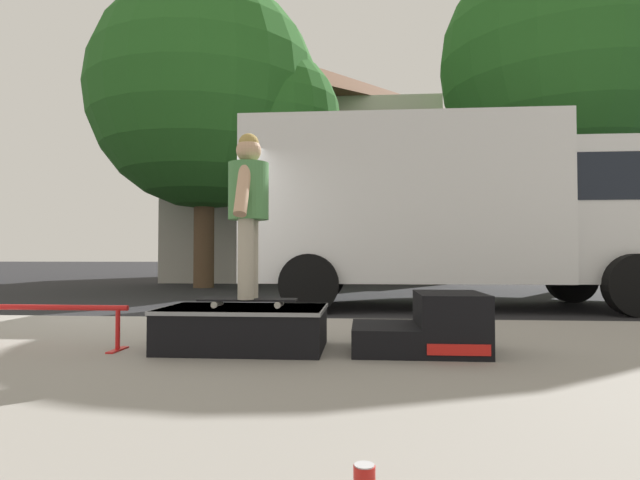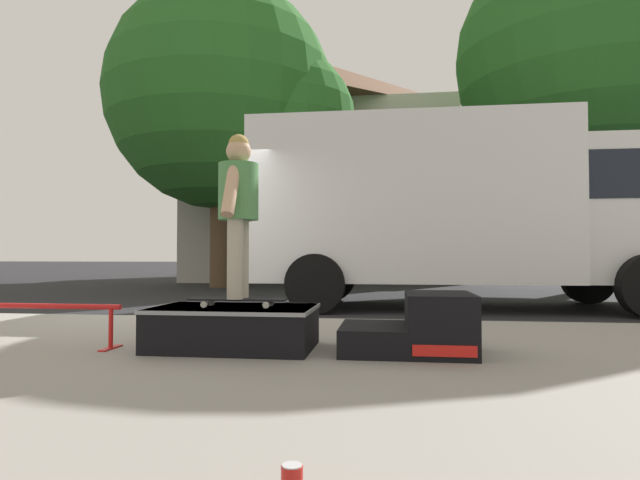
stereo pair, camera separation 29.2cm
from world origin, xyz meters
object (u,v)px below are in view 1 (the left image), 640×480
at_px(kicker_ramp, 430,327).
at_px(skater_kid, 248,201).
at_px(skate_box, 244,326).
at_px(street_tree_main, 218,102).
at_px(box_truck, 455,207).
at_px(skateboard, 248,300).
at_px(street_tree_neighbour, 579,69).
at_px(grind_rail, 42,316).

bearing_deg(kicker_ramp, skater_kid, -179.28).
distance_m(skate_box, street_tree_main, 11.45).
xyz_separation_m(box_truck, street_tree_main, (-5.55, 5.09, 3.43)).
distance_m(skateboard, box_truck, 5.57).
bearing_deg(skate_box, skater_kid, -27.48).
bearing_deg(box_truck, kicker_ramp, -102.22).
bearing_deg(street_tree_neighbour, skate_box, -124.65).
relative_size(skateboard, street_tree_main, 0.09).
xyz_separation_m(box_truck, street_tree_neighbour, (3.77, 4.27, 3.78)).
bearing_deg(box_truck, skate_box, -117.51).
relative_size(kicker_ramp, grind_rail, 0.71).
relative_size(kicker_ramp, street_tree_neighbour, 0.12).
height_order(skate_box, kicker_ramp, kicker_ramp).
bearing_deg(kicker_ramp, skateboard, -179.28).
xyz_separation_m(skater_kid, street_tree_neighbour, (6.25, 9.11, 4.17)).
bearing_deg(street_tree_main, grind_rail, -81.91).
bearing_deg(skater_kid, street_tree_neighbour, 55.55).
xyz_separation_m(street_tree_main, street_tree_neighbour, (9.33, -0.82, 0.34)).
bearing_deg(skateboard, street_tree_main, 107.19).
xyz_separation_m(skateboard, skater_kid, (0.00, -0.00, 0.79)).
xyz_separation_m(kicker_ramp, street_tree_neighbour, (4.82, 9.10, 5.17)).
bearing_deg(street_tree_main, street_tree_neighbour, -5.04).
relative_size(skateboard, box_truck, 0.11).
bearing_deg(skate_box, grind_rail, -174.82).
relative_size(skate_box, grind_rail, 0.92).
height_order(street_tree_main, street_tree_neighbour, street_tree_neighbour).
height_order(skateboard, skater_kid, skater_kid).
xyz_separation_m(skateboard, street_tree_neighbour, (6.25, 9.11, 4.96)).
xyz_separation_m(skate_box, grind_rail, (-1.61, -0.15, 0.08)).
bearing_deg(skater_kid, skate_box, 152.52).
distance_m(kicker_ramp, box_truck, 5.13).
distance_m(skate_box, box_truck, 5.62).
distance_m(skater_kid, street_tree_neighbour, 11.81).
distance_m(skateboard, street_tree_main, 11.38).
relative_size(skater_kid, box_truck, 0.19).
xyz_separation_m(grind_rail, box_truck, (4.12, 4.97, 1.31)).
distance_m(kicker_ramp, grind_rail, 3.08).
height_order(skate_box, skater_kid, skater_kid).
distance_m(skateboard, skater_kid, 0.79).
distance_m(skater_kid, street_tree_main, 11.08).
bearing_deg(skateboard, kicker_ramp, 0.72).
bearing_deg(skateboard, street_tree_neighbour, 55.55).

